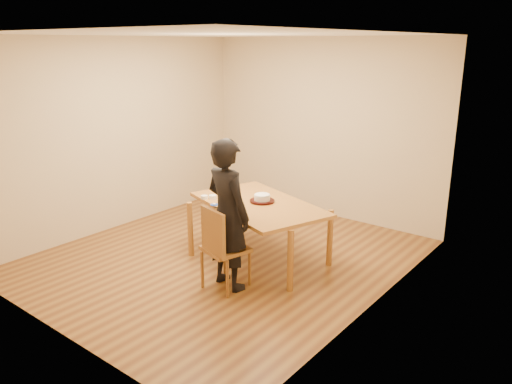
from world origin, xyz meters
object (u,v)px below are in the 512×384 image
Objects in this scene: dining_chair at (226,249)px; person at (228,215)px; dining_table at (259,205)px; cake_plate at (262,201)px; cake at (262,198)px.

person is at bearing 105.12° from dining_chair.
cake_plate is (0.01, 0.06, 0.03)m from dining_table.
cake_plate reaches higher than dining_chair.
cake is at bearing 0.00° from cake_plate.
person is (0.00, 0.05, 0.38)m from dining_chair.
dining_table is 3.93× the size of dining_chair.
person reaches higher than cake.
cake is at bearing -69.79° from person.
dining_chair is at bearing -60.31° from dining_table.
dining_table reaches higher than dining_chair.
dining_table is 0.84m from dining_chair.
person reaches higher than dining_chair.
dining_chair is 1.43× the size of cake_plate.
dining_chair is 0.90m from cake_plate.
person reaches higher than dining_table.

